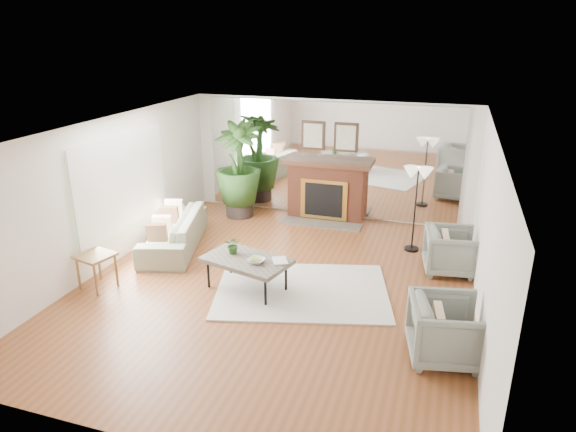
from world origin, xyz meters
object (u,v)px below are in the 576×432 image
(fireplace, at_px, (326,189))
(side_table, at_px, (96,260))
(armchair_front, at_px, (446,330))
(armchair_back, at_px, (451,251))
(potted_ficus, at_px, (238,166))
(coffee_table, at_px, (246,261))
(sofa, at_px, (174,231))
(floor_lamp, at_px, (418,180))

(fireplace, relative_size, side_table, 3.43)
(armchair_front, relative_size, side_table, 1.45)
(armchair_back, distance_m, armchair_front, 2.53)
(armchair_front, bearing_deg, potted_ficus, 35.92)
(coffee_table, relative_size, armchair_back, 1.78)
(armchair_back, relative_size, potted_ficus, 0.40)
(sofa, relative_size, potted_ficus, 1.06)
(side_table, distance_m, floor_lamp, 5.54)
(coffee_table, xyz_separation_m, side_table, (-2.25, -0.66, -0.01))
(sofa, distance_m, potted_ficus, 2.19)
(armchair_back, bearing_deg, coffee_table, 109.84)
(sofa, xyz_separation_m, side_table, (-0.34, -1.77, 0.16))
(sofa, distance_m, armchair_front, 5.31)
(coffee_table, xyz_separation_m, sofa, (-1.91, 1.11, -0.16))
(fireplace, height_order, coffee_table, fireplace)
(armchair_back, bearing_deg, side_table, 104.94)
(fireplace, relative_size, potted_ficus, 0.99)
(coffee_table, relative_size, side_table, 2.46)
(armchair_front, height_order, potted_ficus, potted_ficus)
(fireplace, height_order, potted_ficus, potted_ficus)
(fireplace, bearing_deg, coffee_table, -96.50)
(armchair_front, height_order, floor_lamp, floor_lamp)
(fireplace, height_order, armchair_front, fireplace)
(sofa, height_order, side_table, sofa)
(potted_ficus, bearing_deg, armchair_front, -42.22)
(armchair_back, bearing_deg, potted_ficus, 62.97)
(armchair_back, height_order, side_table, armchair_back)
(coffee_table, bearing_deg, potted_ficus, 114.71)
(armchair_front, distance_m, side_table, 5.26)
(coffee_table, relative_size, armchair_front, 1.69)
(potted_ficus, bearing_deg, sofa, -103.70)
(side_table, distance_m, potted_ficus, 3.90)
(coffee_table, bearing_deg, armchair_front, -16.97)
(sofa, height_order, potted_ficus, potted_ficus)
(fireplace, distance_m, coffee_table, 3.52)
(coffee_table, relative_size, floor_lamp, 0.94)
(coffee_table, bearing_deg, sofa, 149.84)
(floor_lamp, bearing_deg, side_table, -146.63)
(sofa, bearing_deg, floor_lamp, 89.93)
(fireplace, bearing_deg, side_table, -122.53)
(armchair_back, bearing_deg, sofa, 87.39)
(floor_lamp, bearing_deg, potted_ficus, 168.72)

